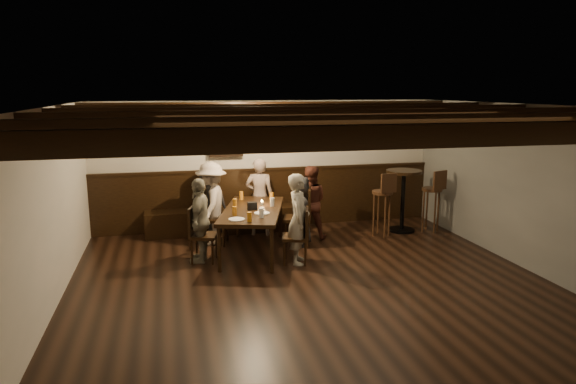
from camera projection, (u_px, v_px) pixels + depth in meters
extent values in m
plane|color=black|center=(320.00, 294.00, 6.65)|extent=(7.00, 7.00, 0.00)
plane|color=black|center=(323.00, 107.00, 6.17)|extent=(7.00, 7.00, 0.00)
plane|color=silver|center=(268.00, 164.00, 9.75)|extent=(6.50, 0.00, 6.50)
plane|color=#585855|center=(545.00, 192.00, 7.14)|extent=(0.00, 7.00, 7.00)
plane|color=silver|center=(41.00, 219.00, 5.68)|extent=(0.00, 7.00, 7.00)
cube|color=black|center=(268.00, 198.00, 9.84)|extent=(6.50, 0.08, 1.10)
cube|color=black|center=(229.00, 220.00, 9.47)|extent=(3.00, 0.45, 0.45)
cube|color=black|center=(226.00, 137.00, 9.36)|extent=(0.62, 0.12, 0.72)
cube|color=black|center=(226.00, 137.00, 9.30)|extent=(0.50, 0.02, 0.58)
cube|color=black|center=(451.00, 135.00, 3.42)|extent=(6.50, 0.10, 0.16)
cube|color=black|center=(381.00, 124.00, 4.53)|extent=(6.50, 0.10, 0.16)
cube|color=black|center=(338.00, 117.00, 5.64)|extent=(6.50, 0.10, 0.16)
cube|color=black|center=(310.00, 112.00, 6.74)|extent=(6.50, 0.10, 0.16)
cube|color=black|center=(289.00, 109.00, 7.85)|extent=(6.50, 0.10, 0.16)
cube|color=black|center=(274.00, 106.00, 8.96)|extent=(6.50, 0.10, 0.16)
sphere|color=#FFE099|center=(109.00, 115.00, 8.34)|extent=(0.07, 0.07, 0.07)
sphere|color=#FFE099|center=(194.00, 114.00, 8.65)|extent=(0.07, 0.07, 0.07)
sphere|color=#FFE099|center=(274.00, 113.00, 8.96)|extent=(0.07, 0.07, 0.07)
sphere|color=#FFE099|center=(348.00, 113.00, 9.27)|extent=(0.07, 0.07, 0.07)
sphere|color=#FFE099|center=(418.00, 112.00, 9.58)|extent=(0.07, 0.07, 0.07)
cube|color=black|center=(253.00, 211.00, 8.19)|extent=(1.39, 2.11, 0.06)
cylinder|color=black|center=(219.00, 250.00, 7.39)|extent=(0.06, 0.06, 0.67)
cylinder|color=black|center=(238.00, 218.00, 9.18)|extent=(0.06, 0.06, 0.67)
cylinder|color=black|center=(272.00, 251.00, 7.35)|extent=(0.06, 0.06, 0.67)
cylinder|color=black|center=(280.00, 219.00, 9.14)|extent=(0.06, 0.06, 0.67)
cube|color=black|center=(215.00, 219.00, 8.72)|extent=(0.53, 0.53, 0.05)
cube|color=black|center=(203.00, 204.00, 8.68)|extent=(0.16, 0.42, 0.47)
cube|color=black|center=(204.00, 236.00, 7.84)|extent=(0.49, 0.49, 0.05)
cube|color=black|center=(192.00, 221.00, 7.80)|extent=(0.15, 0.39, 0.43)
cube|color=black|center=(297.00, 219.00, 8.64)|extent=(0.56, 0.56, 0.05)
cube|color=black|center=(309.00, 203.00, 8.58)|extent=(0.17, 0.44, 0.49)
cube|color=black|center=(295.00, 237.00, 7.77)|extent=(0.48, 0.48, 0.05)
cube|color=black|center=(307.00, 222.00, 7.72)|extent=(0.14, 0.38, 0.42)
imported|color=black|center=(208.00, 201.00, 9.13)|extent=(0.73, 0.58, 1.31)
imported|color=gray|center=(260.00, 197.00, 9.22)|extent=(0.59, 0.47, 1.41)
imported|color=#51261C|center=(309.00, 202.00, 9.04)|extent=(0.74, 0.65, 1.30)
imported|color=#A19488|center=(212.00, 204.00, 8.67)|extent=(0.76, 1.02, 1.41)
imported|color=gray|center=(200.00, 220.00, 7.80)|extent=(0.52, 0.82, 1.30)
imported|color=#28292B|center=(300.00, 211.00, 8.61)|extent=(0.52, 0.66, 1.19)
imported|color=#9C9684|center=(299.00, 219.00, 7.71)|extent=(0.46, 0.58, 1.38)
cylinder|color=#BF7219|center=(241.00, 195.00, 8.87)|extent=(0.07, 0.07, 0.14)
cylinder|color=#BF7219|center=(272.00, 196.00, 8.79)|extent=(0.07, 0.07, 0.14)
cylinder|color=#BF7219|center=(235.00, 203.00, 8.28)|extent=(0.07, 0.07, 0.14)
cylinder|color=silver|center=(272.00, 202.00, 8.35)|extent=(0.07, 0.07, 0.14)
cylinder|color=#BF7219|center=(234.00, 211.00, 7.74)|extent=(0.07, 0.07, 0.14)
cylinder|color=silver|center=(261.00, 213.00, 7.62)|extent=(0.07, 0.07, 0.14)
cylinder|color=#BF7219|center=(249.00, 217.00, 7.38)|extent=(0.07, 0.07, 0.14)
cylinder|color=white|center=(237.00, 219.00, 7.50)|extent=(0.24, 0.24, 0.01)
cylinder|color=white|center=(262.00, 213.00, 7.88)|extent=(0.24, 0.24, 0.01)
cube|color=black|center=(252.00, 206.00, 8.12)|extent=(0.15, 0.10, 0.12)
cylinder|color=beige|center=(262.00, 203.00, 8.47)|extent=(0.05, 0.05, 0.05)
cylinder|color=black|center=(401.00, 230.00, 9.59)|extent=(0.48, 0.48, 0.04)
cylinder|color=black|center=(403.00, 202.00, 9.48)|extent=(0.08, 0.08, 1.08)
cylinder|color=black|center=(404.00, 172.00, 9.37)|extent=(0.65, 0.65, 0.05)
cylinder|color=#372211|center=(382.00, 192.00, 9.13)|extent=(0.37, 0.37, 0.05)
cube|color=#372211|center=(389.00, 183.00, 8.94)|extent=(0.32, 0.10, 0.35)
cylinder|color=#372211|center=(432.00, 189.00, 9.40)|extent=(0.37, 0.37, 0.05)
cube|color=#372211|center=(440.00, 180.00, 9.22)|extent=(0.32, 0.14, 0.35)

